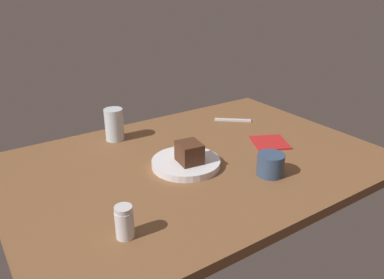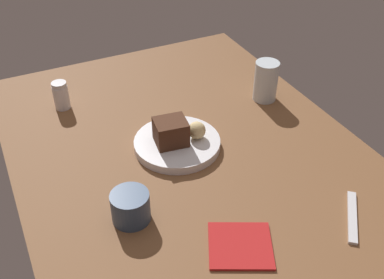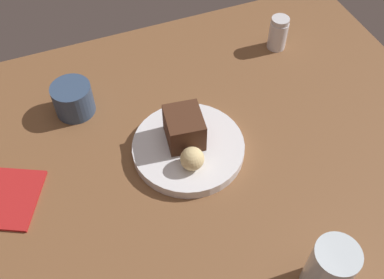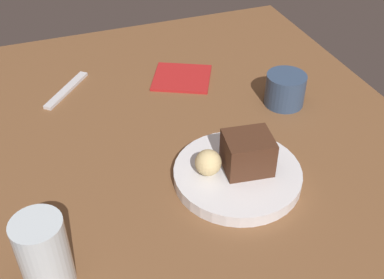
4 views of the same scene
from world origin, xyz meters
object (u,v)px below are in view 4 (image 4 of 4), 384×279
object	(u,v)px
dessert_plate	(237,175)
coffee_cup	(285,90)
chocolate_cake_slice	(248,153)
bread_roll	(208,163)
water_glass	(44,254)
folded_napkin	(182,78)
dessert_spoon	(67,90)

from	to	relation	value
dessert_plate	coffee_cup	distance (cm)	26.13
chocolate_cake_slice	bread_roll	distance (cm)	6.76
water_glass	coffee_cup	distance (cm)	58.33
chocolate_cake_slice	folded_napkin	bearing A→B (deg)	179.43
dessert_plate	dessert_spoon	size ratio (longest dim) A/B	1.45
chocolate_cake_slice	water_glass	world-z (taller)	water_glass
dessert_plate	dessert_spoon	world-z (taller)	dessert_plate
dessert_spoon	dessert_plate	bearing A→B (deg)	71.25
bread_roll	water_glass	distance (cm)	29.61
chocolate_cake_slice	dessert_spoon	bearing A→B (deg)	-146.93
dessert_spoon	bread_roll	bearing A→B (deg)	66.21
bread_roll	chocolate_cake_slice	bearing A→B (deg)	81.64
chocolate_cake_slice	dessert_spoon	size ratio (longest dim) A/B	0.52
dessert_spoon	folded_napkin	xyz separation A→B (cm)	(3.65, 25.17, -0.05)
dessert_plate	folded_napkin	size ratio (longest dim) A/B	1.74
dessert_spoon	folded_napkin	size ratio (longest dim) A/B	1.20
chocolate_cake_slice	bread_roll	bearing A→B (deg)	-98.36
dessert_plate	chocolate_cake_slice	distance (cm)	4.59
dessert_plate	dessert_spoon	xyz separation A→B (cm)	(-38.29, -23.14, -0.74)
dessert_plate	folded_napkin	xyz separation A→B (cm)	(-34.63, 2.03, -0.79)
coffee_cup	bread_roll	bearing A→B (deg)	-54.43
chocolate_cake_slice	water_glass	size ratio (longest dim) A/B	0.67
chocolate_cake_slice	coffee_cup	size ratio (longest dim) A/B	0.96
bread_roll	water_glass	size ratio (longest dim) A/B	0.38
dessert_plate	water_glass	size ratio (longest dim) A/B	1.86
water_glass	chocolate_cake_slice	bearing A→B (deg)	106.52
dessert_plate	coffee_cup	size ratio (longest dim) A/B	2.66
coffee_cup	folded_napkin	xyz separation A→B (cm)	(-16.56, -16.71, -3.06)
dessert_plate	water_glass	bearing A→B (deg)	-72.94
dessert_spoon	folded_napkin	bearing A→B (deg)	121.84
dessert_plate	bread_roll	xyz separation A→B (cm)	(-1.14, -4.94, 3.31)
water_glass	dessert_plate	bearing A→B (deg)	107.06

